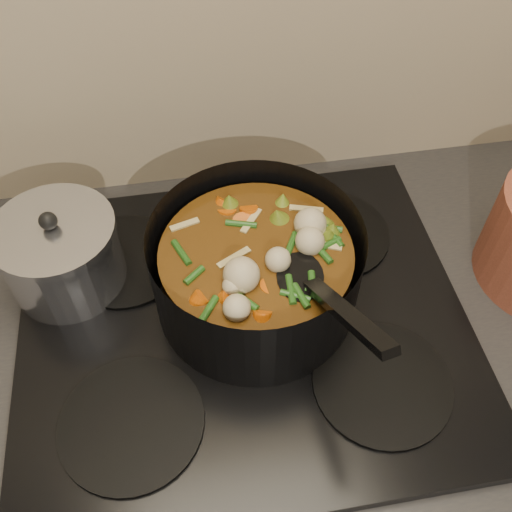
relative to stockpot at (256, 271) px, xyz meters
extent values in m
cube|color=brown|center=(-0.02, -0.03, -0.57)|extent=(2.60, 0.60, 0.86)
cube|color=black|center=(-0.02, -0.03, -0.11)|extent=(2.64, 0.64, 0.05)
cube|color=black|center=(-0.02, -0.03, -0.08)|extent=(0.62, 0.54, 0.02)
cylinder|color=black|center=(-0.18, -0.16, -0.06)|extent=(0.18, 0.18, 0.01)
cylinder|color=black|center=(0.14, -0.16, -0.06)|extent=(0.18, 0.18, 0.01)
cylinder|color=black|center=(-0.18, 0.10, -0.06)|extent=(0.18, 0.18, 0.01)
cylinder|color=black|center=(0.14, 0.10, -0.06)|extent=(0.18, 0.18, 0.01)
cylinder|color=black|center=(0.00, 0.00, 0.00)|extent=(0.28, 0.28, 0.14)
cylinder|color=black|center=(0.00, 0.00, -0.06)|extent=(0.28, 0.28, 0.01)
cylinder|color=#572F0F|center=(0.00, 0.00, -0.01)|extent=(0.25, 0.25, 0.10)
cylinder|color=#C44F09|center=(0.04, 0.00, 0.04)|extent=(0.03, 0.03, 0.03)
cylinder|color=#C44F09|center=(0.04, 0.06, 0.04)|extent=(0.04, 0.04, 0.03)
cylinder|color=#C44F09|center=(-0.04, 0.09, 0.04)|extent=(0.04, 0.04, 0.03)
cylinder|color=#C44F09|center=(-0.05, 0.01, 0.04)|extent=(0.03, 0.03, 0.03)
cylinder|color=#C44F09|center=(-0.05, -0.06, 0.04)|extent=(0.04, 0.03, 0.03)
cylinder|color=#C44F09|center=(0.01, -0.04, 0.04)|extent=(0.04, 0.04, 0.03)
cylinder|color=#C44F09|center=(0.06, -0.02, 0.04)|extent=(0.03, 0.04, 0.03)
cylinder|color=#C44F09|center=(0.07, 0.06, 0.04)|extent=(0.03, 0.03, 0.03)
cylinder|color=#C44F09|center=(-0.01, 0.05, 0.04)|extent=(0.04, 0.04, 0.03)
cylinder|color=#C44F09|center=(-0.07, 0.04, 0.04)|extent=(0.04, 0.04, 0.03)
sphere|color=tan|center=(0.06, 0.00, 0.05)|extent=(0.04, 0.04, 0.04)
sphere|color=tan|center=(0.00, 0.06, 0.05)|extent=(0.04, 0.04, 0.04)
sphere|color=tan|center=(-0.06, -0.01, 0.05)|extent=(0.04, 0.04, 0.04)
sphere|color=tan|center=(0.01, -0.06, 0.05)|extent=(0.04, 0.04, 0.04)
sphere|color=tan|center=(0.06, 0.01, 0.05)|extent=(0.04, 0.04, 0.04)
cone|color=olive|center=(-0.04, -0.07, 0.05)|extent=(0.04, 0.04, 0.03)
cone|color=olive|center=(0.07, -0.05, 0.05)|extent=(0.04, 0.04, 0.03)
cone|color=olive|center=(0.06, 0.06, 0.05)|extent=(0.04, 0.04, 0.03)
cone|color=olive|center=(-0.05, 0.06, 0.05)|extent=(0.04, 0.04, 0.03)
cone|color=olive|center=(-0.07, -0.04, 0.05)|extent=(0.04, 0.04, 0.03)
cone|color=olive|center=(0.03, -0.08, 0.05)|extent=(0.04, 0.04, 0.03)
cylinder|color=#225318|center=(0.03, 0.03, 0.04)|extent=(0.01, 0.04, 0.01)
cylinder|color=#225318|center=(0.00, 0.10, 0.04)|extent=(0.03, 0.03, 0.01)
cylinder|color=#225318|center=(-0.05, 0.06, 0.04)|extent=(0.04, 0.02, 0.01)
cylinder|color=#225318|center=(-0.06, 0.01, 0.04)|extent=(0.02, 0.04, 0.01)
cylinder|color=#225318|center=(-0.03, -0.03, 0.04)|extent=(0.02, 0.04, 0.01)
cylinder|color=#225318|center=(-0.01, -0.09, 0.04)|extent=(0.04, 0.02, 0.01)
cylinder|color=#225318|center=(0.05, -0.06, 0.04)|extent=(0.03, 0.03, 0.01)
cylinder|color=#225318|center=(0.06, -0.01, 0.04)|extent=(0.01, 0.04, 0.01)
cylinder|color=#225318|center=(0.04, 0.02, 0.04)|extent=(0.04, 0.03, 0.01)
cylinder|color=#225318|center=(0.02, 0.09, 0.04)|extent=(0.04, 0.02, 0.01)
cylinder|color=#225318|center=(-0.04, 0.07, 0.04)|extent=(0.02, 0.04, 0.01)
cylinder|color=#225318|center=(-0.06, 0.02, 0.04)|extent=(0.03, 0.04, 0.01)
cylinder|color=#225318|center=(-0.04, -0.02, 0.04)|extent=(0.04, 0.02, 0.01)
cylinder|color=#225318|center=(-0.03, -0.09, 0.04)|extent=(0.03, 0.03, 0.01)
cylinder|color=#225318|center=(0.03, -0.07, 0.04)|extent=(0.01, 0.04, 0.01)
cylinder|color=#225318|center=(0.06, -0.02, 0.04)|extent=(0.04, 0.03, 0.01)
cube|color=tan|center=(-0.06, 0.04, 0.04)|extent=(0.04, 0.01, 0.00)
cube|color=tan|center=(-0.06, -0.04, 0.04)|extent=(0.02, 0.04, 0.00)
cube|color=tan|center=(0.02, -0.06, 0.04)|extent=(0.04, 0.03, 0.00)
cube|color=tan|center=(0.07, 0.00, 0.04)|extent=(0.04, 0.03, 0.00)
cube|color=tan|center=(0.02, 0.07, 0.04)|extent=(0.03, 0.04, 0.00)
cube|color=tan|center=(-0.06, 0.04, 0.04)|extent=(0.04, 0.02, 0.00)
cube|color=tan|center=(-0.05, -0.05, 0.04)|extent=(0.01, 0.04, 0.00)
ellipsoid|color=black|center=(0.05, -0.05, 0.04)|extent=(0.07, 0.09, 0.01)
cube|color=black|center=(0.07, -0.14, 0.09)|extent=(0.05, 0.17, 0.10)
cylinder|color=silver|center=(-0.26, 0.08, -0.01)|extent=(0.16, 0.16, 0.10)
cylinder|color=silver|center=(-0.26, 0.08, 0.04)|extent=(0.17, 0.17, 0.01)
sphere|color=black|center=(-0.26, 0.08, 0.06)|extent=(0.02, 0.02, 0.02)
camera|label=1|loc=(-0.08, -0.46, 0.61)|focal=40.00mm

